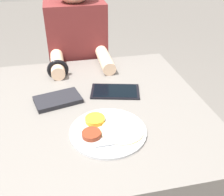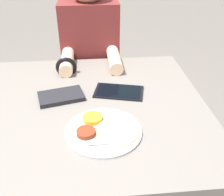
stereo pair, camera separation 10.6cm
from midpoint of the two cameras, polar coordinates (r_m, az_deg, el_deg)
name	(u,v)px [view 1 (the left image)]	position (r m, az deg, el deg)	size (l,w,h in m)	color
dining_table	(75,171)	(1.39, -10.31, -15.44)	(1.18, 0.96, 0.77)	slate
thali_tray	(108,131)	(0.98, -4.06, -7.21)	(0.29, 0.29, 0.03)	#B7BABF
red_notebook	(58,100)	(1.18, -14.25, -0.49)	(0.22, 0.16, 0.02)	silver
tablet_device	(115,91)	(1.22, -1.82, 1.39)	(0.25, 0.18, 0.01)	black
person_diner	(80,76)	(1.73, -8.80, 4.70)	(0.36, 0.46, 1.26)	black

